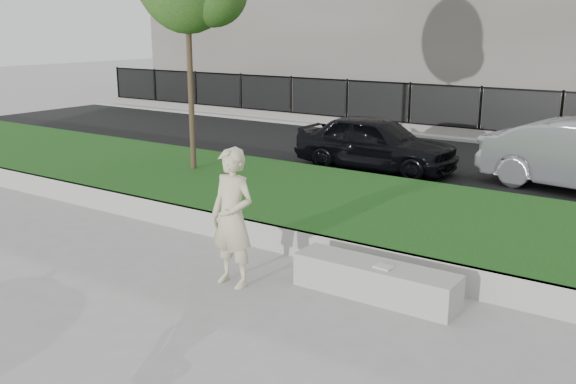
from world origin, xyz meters
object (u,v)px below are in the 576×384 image
Objects in this scene: man at (232,218)px; book at (384,267)px; stone_bench at (375,280)px; car_dark at (376,143)px.

man reaches higher than book.
stone_bench is at bearing 25.18° from man.
book is 0.06× the size of car_dark.
man is 2.00m from book.
book is 7.26m from car_dark.
stone_bench is 0.28m from book.
car_dark reaches higher than book.
book reaches higher than stone_bench.
stone_bench is 1.96m from man.
book is at bearing -152.50° from car_dark.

